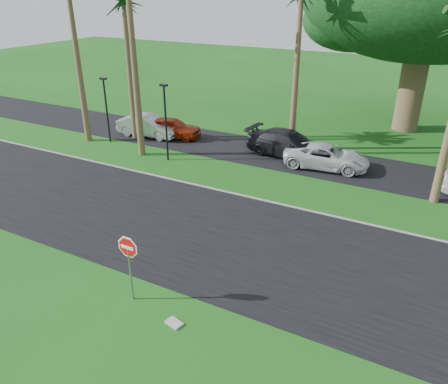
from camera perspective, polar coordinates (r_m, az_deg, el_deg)
ground at (r=17.94m, az=-6.97°, el=-7.83°), size 120.00×120.00×0.00m
road at (r=19.35m, az=-3.63°, el=-4.97°), size 120.00×8.00×0.02m
parking_strip at (r=27.95m, az=7.67°, el=4.75°), size 120.00×5.00×0.02m
curb at (r=22.46m, az=1.75°, el=-0.30°), size 120.00×0.12×0.06m
stop_sign_near at (r=14.76m, az=-12.35°, el=-8.11°), size 1.05×0.07×2.62m
palm_left_mid at (r=30.20m, az=-12.99°, el=22.78°), size 5.00×5.00×10.00m
streetlight_left at (r=30.60m, az=-15.13°, el=10.82°), size 0.45×0.25×4.34m
streetlight_right at (r=26.42m, az=-7.63°, el=9.57°), size 0.45×0.25×4.64m
car_silver at (r=31.62m, az=-9.83°, el=8.47°), size 4.62×1.92×1.49m
car_red at (r=31.13m, az=-6.86°, el=8.33°), size 4.43×2.52×1.42m
car_dark at (r=27.67m, az=8.43°, el=6.21°), size 5.65×2.76×1.58m
car_minivan at (r=26.29m, az=13.24°, el=4.50°), size 5.15×2.84×1.37m
utility_slab at (r=14.62m, az=-6.52°, el=-16.63°), size 0.62×0.47×0.06m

